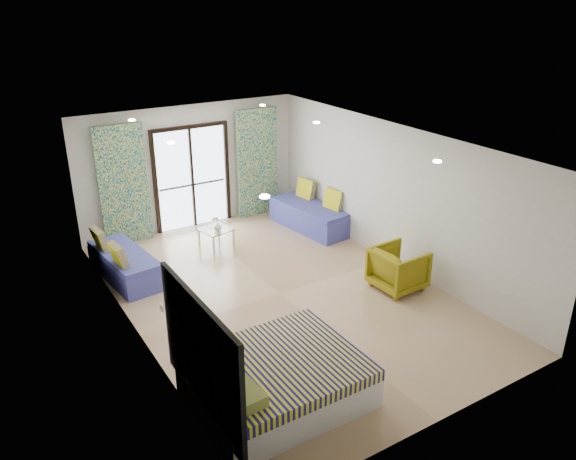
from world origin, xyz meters
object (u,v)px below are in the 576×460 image
coffee_table (216,231)px  armchair (398,267)px  bed (275,380)px  daybed_right (311,215)px  daybed_left (124,264)px

coffee_table → armchair: bearing=-59.4°
bed → armchair: armchair is taller
bed → daybed_right: 5.78m
daybed_left → armchair: (4.00, -2.93, 0.14)m
coffee_table → daybed_left: bearing=-169.0°
bed → armchair: size_ratio=2.51×
armchair → daybed_right: bearing=-6.5°
daybed_right → armchair: (-0.24, -3.11, 0.12)m
daybed_right → coffee_table: daybed_right is taller
daybed_right → armchair: bearing=-101.2°
daybed_left → daybed_right: daybed_right is taller
coffee_table → daybed_right: bearing=-5.6°
bed → daybed_left: size_ratio=1.11×
daybed_left → coffee_table: daybed_left is taller
bed → coffee_table: size_ratio=3.07×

